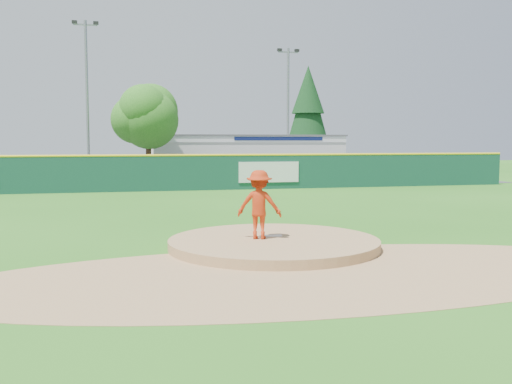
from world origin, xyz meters
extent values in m
plane|color=#286B19|center=(0.00, 0.00, 0.00)|extent=(120.00, 120.00, 0.00)
cylinder|color=#9E774C|center=(0.00, 0.00, 0.00)|extent=(5.50, 5.50, 0.50)
cube|color=white|center=(0.00, 0.30, 0.27)|extent=(0.60, 0.15, 0.04)
cylinder|color=#9E774C|center=(0.00, -3.00, 0.01)|extent=(15.40, 15.40, 0.01)
cube|color=#38383A|center=(0.00, 27.00, 0.01)|extent=(44.00, 16.00, 0.02)
imported|color=#B82E0F|center=(-0.37, 0.09, 1.14)|extent=(1.32, 1.05, 1.79)
imported|color=white|center=(2.00, 20.84, 0.62)|extent=(4.43, 2.30, 1.19)
cube|color=silver|center=(6.00, 32.00, 1.60)|extent=(15.00, 8.00, 3.20)
cube|color=white|center=(6.00, 27.98, 3.00)|extent=(15.00, 0.06, 0.55)
cube|color=#0F194C|center=(8.00, 27.94, 3.00)|extent=(7.00, 0.03, 0.28)
cube|color=#59595B|center=(6.00, 32.00, 3.25)|extent=(15.20, 8.20, 0.12)
cube|color=white|center=(4.57, 17.92, 1.00)|extent=(3.60, 0.04, 1.20)
cube|color=#134032|center=(0.00, 18.00, 1.00)|extent=(40.00, 0.10, 2.00)
cylinder|color=yellow|center=(0.00, 18.00, 2.00)|extent=(40.00, 0.14, 0.14)
cylinder|color=#382314|center=(-2.00, 25.00, 1.30)|extent=(0.36, 0.36, 2.60)
sphere|color=#387F23|center=(-2.00, 25.00, 4.56)|extent=(5.60, 5.60, 5.60)
cylinder|color=#382314|center=(13.00, 36.00, 0.80)|extent=(0.40, 0.40, 1.60)
cone|color=#113A16|center=(13.00, 36.00, 5.55)|extent=(4.40, 4.40, 7.90)
cylinder|color=gray|center=(-6.00, 27.00, 5.50)|extent=(0.20, 0.20, 11.00)
cube|color=gray|center=(-6.00, 27.00, 10.70)|extent=(1.60, 0.10, 0.10)
cube|color=black|center=(-6.70, 27.00, 10.85)|extent=(0.35, 0.25, 0.20)
cube|color=black|center=(-5.30, 27.00, 10.85)|extent=(0.35, 0.25, 0.20)
cylinder|color=gray|center=(9.00, 29.00, 5.00)|extent=(0.20, 0.20, 10.00)
cube|color=gray|center=(9.00, 29.00, 9.70)|extent=(1.60, 0.10, 0.10)
cube|color=black|center=(8.30, 29.00, 9.85)|extent=(0.35, 0.25, 0.20)
cube|color=black|center=(9.70, 29.00, 9.85)|extent=(0.35, 0.25, 0.20)
camera|label=1|loc=(-3.86, -14.21, 2.78)|focal=40.00mm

